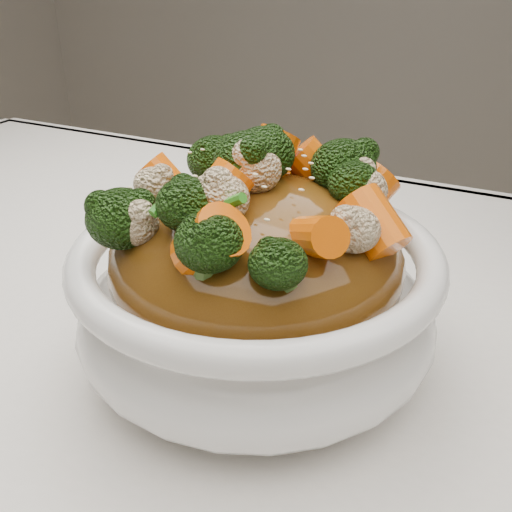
% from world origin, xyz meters
% --- Properties ---
extents(tablecloth, '(1.20, 0.80, 0.04)m').
position_xyz_m(tablecloth, '(0.00, 0.00, 0.73)').
color(tablecloth, white).
rests_on(tablecloth, dining_table).
extents(bowl, '(0.26, 0.26, 0.09)m').
position_xyz_m(bowl, '(0.06, -0.01, 0.80)').
color(bowl, white).
rests_on(bowl, tablecloth).
extents(sauce_base, '(0.20, 0.20, 0.10)m').
position_xyz_m(sauce_base, '(0.06, -0.01, 0.83)').
color(sauce_base, '#59350F').
rests_on(sauce_base, bowl).
extents(carrots, '(0.20, 0.20, 0.06)m').
position_xyz_m(carrots, '(0.06, -0.01, 0.90)').
color(carrots, '#F96708').
rests_on(carrots, sauce_base).
extents(broccoli, '(0.20, 0.20, 0.05)m').
position_xyz_m(broccoli, '(0.06, -0.01, 0.90)').
color(broccoli, black).
rests_on(broccoli, sauce_base).
extents(cauliflower, '(0.20, 0.20, 0.04)m').
position_xyz_m(cauliflower, '(0.06, -0.01, 0.90)').
color(cauliflower, beige).
rests_on(cauliflower, sauce_base).
extents(scallions, '(0.15, 0.15, 0.02)m').
position_xyz_m(scallions, '(0.06, -0.01, 0.90)').
color(scallions, '#2F871F').
rests_on(scallions, sauce_base).
extents(sesame_seeds, '(0.18, 0.18, 0.01)m').
position_xyz_m(sesame_seeds, '(0.06, -0.01, 0.90)').
color(sesame_seeds, beige).
rests_on(sesame_seeds, sauce_base).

